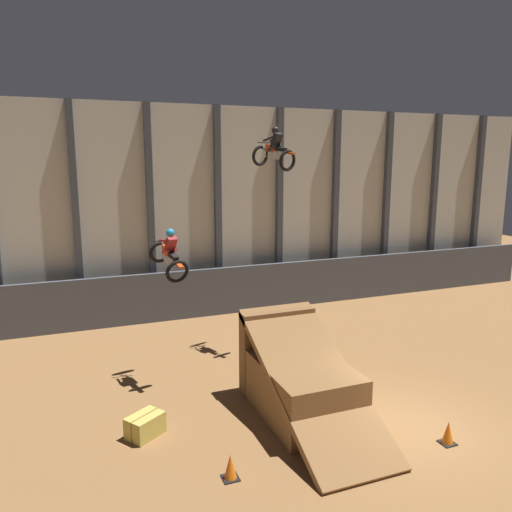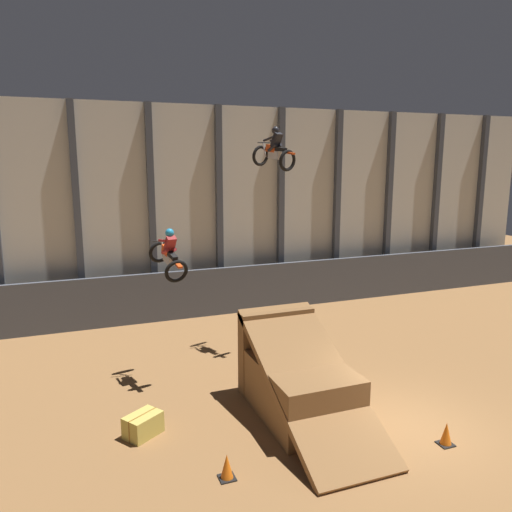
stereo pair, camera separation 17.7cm
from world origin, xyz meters
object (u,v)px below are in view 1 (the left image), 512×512
(traffic_cone_near_ramp, at_px, (448,433))
(rider_bike_left_air, at_px, (169,255))
(rider_bike_right_air, at_px, (274,151))
(dirt_ramp, at_px, (298,379))
(hay_bale_trackside, at_px, (145,425))
(traffic_cone_arena_edge, at_px, (230,467))

(traffic_cone_near_ramp, bearing_deg, rider_bike_left_air, 131.78)
(rider_bike_right_air, bearing_deg, rider_bike_left_air, 179.11)
(rider_bike_right_air, bearing_deg, traffic_cone_near_ramp, -98.77)
(dirt_ramp, bearing_deg, hay_bale_trackside, 177.33)
(rider_bike_left_air, relative_size, hay_bale_trackside, 1.75)
(traffic_cone_near_ramp, bearing_deg, rider_bike_right_air, 100.78)
(dirt_ramp, distance_m, rider_bike_left_air, 5.30)
(rider_bike_left_air, relative_size, traffic_cone_near_ramp, 3.26)
(dirt_ramp, xyz_separation_m, traffic_cone_near_ramp, (2.69, -2.87, -0.62))
(rider_bike_left_air, relative_size, traffic_cone_arena_edge, 3.26)
(rider_bike_left_air, height_order, traffic_cone_near_ramp, rider_bike_left_air)
(rider_bike_right_air, bearing_deg, dirt_ramp, -124.78)
(dirt_ramp, xyz_separation_m, rider_bike_left_air, (-2.79, 3.26, 3.11))
(dirt_ramp, xyz_separation_m, traffic_cone_arena_edge, (-2.71, -2.23, -0.62))
(traffic_cone_arena_edge, bearing_deg, rider_bike_right_air, 59.93)
(traffic_cone_near_ramp, bearing_deg, traffic_cone_arena_edge, 173.22)
(dirt_ramp, distance_m, hay_bale_trackside, 4.21)
(rider_bike_right_air, xyz_separation_m, traffic_cone_near_ramp, (1.43, -7.50, -6.86))
(dirt_ramp, relative_size, rider_bike_right_air, 2.82)
(traffic_cone_arena_edge, bearing_deg, hay_bale_trackside, 120.86)
(rider_bike_left_air, distance_m, traffic_cone_near_ramp, 9.03)
(dirt_ramp, height_order, rider_bike_left_air, rider_bike_left_air)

